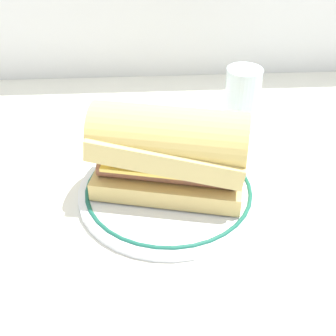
# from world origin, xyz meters

# --- Properties ---
(ground_plane) EXTENTS (1.50, 1.50, 0.00)m
(ground_plane) POSITION_xyz_m (0.00, 0.00, 0.00)
(ground_plane) COLOR silver
(plate) EXTENTS (0.26, 0.26, 0.01)m
(plate) POSITION_xyz_m (0.03, 0.00, 0.01)
(plate) COLOR white
(plate) RESTS_ON ground_plane
(sausage_sandwich) EXTENTS (0.22, 0.14, 0.12)m
(sausage_sandwich) POSITION_xyz_m (0.03, 0.00, 0.08)
(sausage_sandwich) COLOR #D8B76A
(sausage_sandwich) RESTS_ON plate
(drinking_glass) EXTENTS (0.06, 0.06, 0.11)m
(drinking_glass) POSITION_xyz_m (0.17, 0.18, 0.05)
(drinking_glass) COLOR silver
(drinking_glass) RESTS_ON ground_plane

